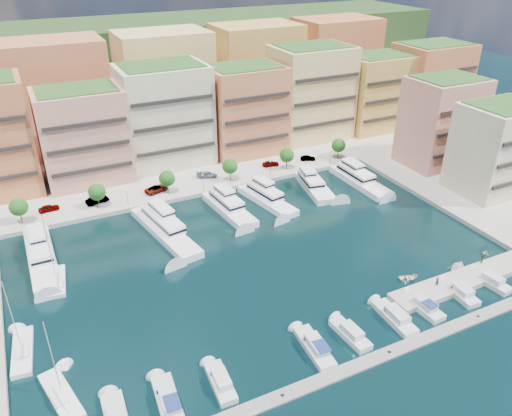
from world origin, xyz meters
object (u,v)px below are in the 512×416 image
(tender_3, at_px, (485,252))
(car_5, at_px, (308,158))
(cruiser_9, at_px, (491,282))
(sailboat_2, at_px, (58,282))
(tree_1, at_px, (97,192))
(tree_2, at_px, (167,179))
(lamppost_4, at_px, (331,154))
(sailboat_0, at_px, (62,397))
(cruiser_1, at_px, (168,402))
(cruiser_5, at_px, (350,334))
(cruiser_2, at_px, (221,383))
(yacht_5, at_px, (314,185))
(lamppost_1, at_px, (127,195))
(tender_2, at_px, (458,267))
(tree_0, at_px, (19,207))
(lamppost_3, at_px, (270,166))
(car_1, at_px, (97,200))
(person_1, at_px, (482,259))
(car_4, at_px, (271,163))
(sailboat_1, at_px, (23,352))
(yacht_2, at_px, (164,228))
(tree_3, at_px, (230,166))
(yacht_0, at_px, (41,254))
(lamppost_2, at_px, (203,179))
(yacht_3, at_px, (228,206))
(car_2, at_px, (157,189))
(lamppost_0, at_px, (41,212))
(cruiser_6, at_px, (395,318))
(yacht_6, at_px, (358,178))
(cruiser_8, at_px, (461,293))
(tender_1, at_px, (415,275))
(person_0, at_px, (437,281))
(tender_0, at_px, (408,278))
(tree_4, at_px, (287,155))
(car_3, at_px, (207,175))
(cruiser_7, at_px, (424,307))
(car_0, at_px, (49,208))

(tender_3, height_order, car_5, car_5)
(cruiser_9, relative_size, sailboat_2, 0.57)
(tree_1, height_order, tree_2, same)
(lamppost_4, xyz_separation_m, sailboat_0, (-74.56, -48.49, -3.52))
(cruiser_1, distance_m, cruiser_5, 28.95)
(cruiser_2, bearing_deg, yacht_5, 46.66)
(lamppost_1, xyz_separation_m, tender_2, (49.48, -49.65, -3.41))
(tree_0, height_order, tender_2, tree_0)
(tree_0, distance_m, lamppost_4, 76.04)
(lamppost_3, xyz_separation_m, car_1, (-41.99, 4.34, -1.99))
(tree_0, height_order, car_1, tree_0)
(person_1, bearing_deg, cruiser_5, -22.02)
(cruiser_1, distance_m, car_4, 77.50)
(lamppost_3, height_order, sailboat_1, sailboat_1)
(yacht_2, distance_m, car_1, 20.25)
(person_1, bearing_deg, yacht_5, -106.08)
(tree_1, distance_m, cruiser_2, 58.48)
(tree_1, bearing_deg, cruiser_2, -84.73)
(cruiser_2, bearing_deg, tree_3, 65.36)
(lamppost_3, relative_size, yacht_0, 0.18)
(lamppost_2, distance_m, yacht_0, 39.81)
(tree_1, bearing_deg, sailboat_2, -116.37)
(yacht_3, bearing_deg, car_4, 39.99)
(yacht_5, bearing_deg, car_5, 64.11)
(yacht_0, relative_size, tender_3, 13.48)
(car_2, bearing_deg, lamppost_0, 81.00)
(lamppost_2, height_order, cruiser_6, lamppost_2)
(car_5, xyz_separation_m, person_1, (3.57, -55.73, 0.17))
(yacht_6, distance_m, cruiser_8, 45.95)
(cruiser_2, relative_size, cruiser_9, 1.03)
(tender_2, bearing_deg, tender_1, 55.36)
(car_4, distance_m, person_0, 58.44)
(lamppost_4, bearing_deg, sailboat_0, -146.96)
(cruiser_9, xyz_separation_m, car_5, (-1.20, 60.31, 1.12))
(tender_0, bearing_deg, car_2, 46.35)
(tree_1, bearing_deg, tender_1, -47.26)
(tree_4, height_order, yacht_0, tree_4)
(tree_1, bearing_deg, yacht_3, -26.14)
(tree_4, bearing_deg, tree_2, 180.00)
(cruiser_1, bearing_deg, car_5, 46.18)
(tree_1, bearing_deg, cruiser_1, -92.04)
(lamppost_1, height_order, car_3, lamppost_1)
(tree_1, distance_m, car_4, 45.30)
(yacht_6, bearing_deg, cruiser_7, -113.54)
(cruiser_6, height_order, sailboat_2, sailboat_2)
(tree_1, bearing_deg, yacht_5, -13.51)
(car_2, bearing_deg, tree_0, 75.43)
(yacht_5, relative_size, car_0, 3.76)
(cruiser_9, relative_size, sailboat_1, 0.57)
(lamppost_2, xyz_separation_m, lamppost_4, (36.00, 0.00, 0.00))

